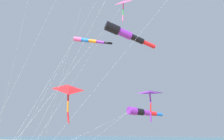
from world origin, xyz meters
name	(u,v)px	position (x,y,z in m)	size (l,w,h in m)	color
kite_delta_rainbow_low_near	(150,93)	(4.27, -6.68, 6.58)	(6.72, 7.34, 7.00)	purple
kite_windsock_long_streamer_left	(87,40)	(-2.47, -4.67, 10.73)	(9.35, 3.68, 11.22)	#EF4C93
kite_windsock_green_low_center	(124,33)	(-1.13, -7.78, 10.92)	(12.43, 2.77, 11.78)	black
kite_windsock_purple_drifting	(141,112)	(6.60, -3.92, 5.04)	(13.90, 6.77, 5.56)	purple
kite_delta_orange_high_right	(123,3)	(7.47, -0.83, 21.07)	(10.17, 8.03, 21.74)	#EF4C93
kite_delta_long_streamer_right	(68,90)	(-4.38, -4.82, 5.92)	(2.92, 3.84, 6.49)	red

